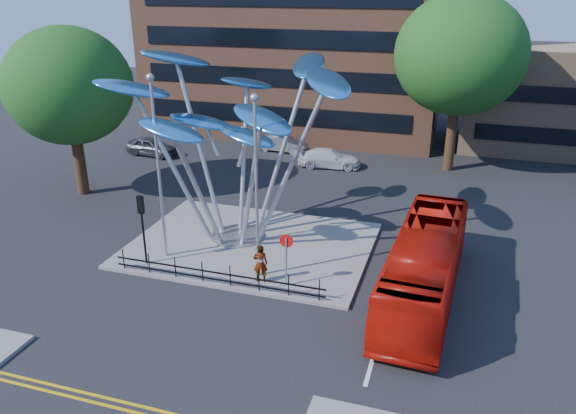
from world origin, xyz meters
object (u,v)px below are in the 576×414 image
(leaf_sculpture, at_px, (232,109))
(parked_car_right, at_px, (329,158))
(red_bus, at_px, (425,265))
(tree_right, at_px, (460,55))
(tree_left, at_px, (69,86))
(street_lamp_left, at_px, (157,153))
(street_lamp_right, at_px, (256,172))
(no_entry_sign_island, at_px, (286,251))
(traffic_light_island, at_px, (142,215))
(pedestrian, at_px, (260,263))
(parked_car_left, at_px, (152,147))
(parked_car_mid, at_px, (282,143))

(leaf_sculpture, height_order, parked_car_right, leaf_sculpture)
(red_bus, bearing_deg, tree_right, 92.49)
(tree_left, height_order, street_lamp_left, tree_left)
(leaf_sculpture, height_order, street_lamp_right, leaf_sculpture)
(no_entry_sign_island, xyz_separation_m, red_bus, (5.80, 1.04, -0.29))
(street_lamp_right, xyz_separation_m, traffic_light_island, (-5.50, -0.50, -2.48))
(leaf_sculpture, distance_m, traffic_light_island, 6.65)
(pedestrian, bearing_deg, street_lamp_left, -26.53)
(tree_left, distance_m, no_entry_sign_island, 18.35)
(street_lamp_right, height_order, no_entry_sign_island, street_lamp_right)
(street_lamp_left, distance_m, street_lamp_right, 5.03)
(tree_right, bearing_deg, traffic_light_island, -123.69)
(parked_car_left, height_order, parked_car_right, parked_car_left)
(tree_right, relative_size, red_bus, 1.11)
(tree_right, xyz_separation_m, pedestrian, (-7.20, -19.50, -6.99))
(tree_left, xyz_separation_m, leaf_sculpture, (11.93, -3.32, 0.08))
(traffic_light_island, xyz_separation_m, pedestrian, (5.80, 0.00, -1.57))
(red_bus, distance_m, parked_car_mid, 23.00)
(street_lamp_left, bearing_deg, parked_car_mid, 90.83)
(tree_right, xyz_separation_m, street_lamp_right, (-7.50, -19.00, -2.94))
(tree_right, distance_m, street_lamp_left, 22.49)
(tree_right, relative_size, street_lamp_right, 1.46)
(leaf_sculpture, height_order, street_lamp_left, leaf_sculpture)
(street_lamp_left, bearing_deg, traffic_light_island, -116.57)
(no_entry_sign_island, bearing_deg, red_bus, 10.20)
(tree_left, relative_size, parked_car_right, 2.28)
(street_lamp_left, bearing_deg, no_entry_sign_island, -8.61)
(traffic_light_island, relative_size, no_entry_sign_island, 1.40)
(red_bus, bearing_deg, parked_car_right, 119.30)
(pedestrian, relative_size, parked_car_mid, 0.45)
(tree_right, height_order, pedestrian, tree_right)
(tree_left, height_order, parked_car_right, tree_left)
(tree_right, xyz_separation_m, tree_left, (-22.00, -12.00, -1.24))
(parked_car_left, distance_m, parked_car_mid, 10.17)
(parked_car_left, relative_size, parked_car_right, 0.91)
(street_lamp_left, xyz_separation_m, parked_car_mid, (-0.28, 19.30, -4.70))
(street_lamp_right, relative_size, parked_car_mid, 2.09)
(leaf_sculpture, xyz_separation_m, street_lamp_right, (2.57, -3.68, -1.78))
(no_entry_sign_island, bearing_deg, parked_car_right, 97.43)
(tree_left, distance_m, street_lamp_left, 11.60)
(no_entry_sign_island, bearing_deg, street_lamp_left, 171.39)
(street_lamp_right, relative_size, parked_car_right, 1.83)
(no_entry_sign_island, distance_m, parked_car_left, 22.86)
(pedestrian, bearing_deg, red_bus, 172.77)
(street_lamp_right, distance_m, parked_car_left, 21.89)
(street_lamp_right, relative_size, red_bus, 0.76)
(tree_left, xyz_separation_m, street_lamp_left, (9.50, -6.50, -1.44))
(tree_right, distance_m, parked_car_mid, 14.78)
(leaf_sculpture, relative_size, no_entry_sign_island, 5.19)
(pedestrian, height_order, parked_car_right, pedestrian)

